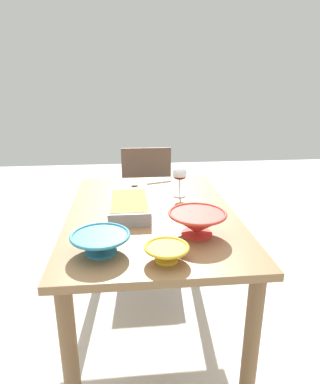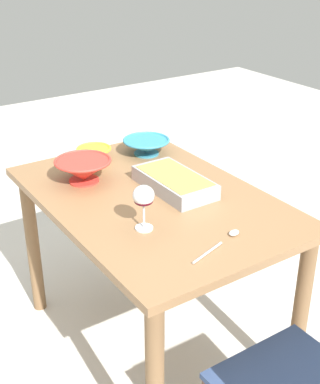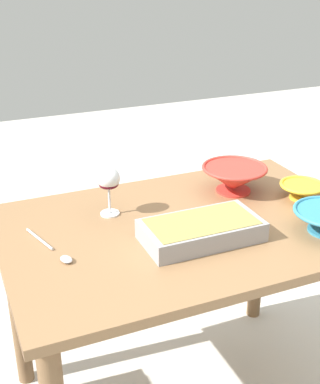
% 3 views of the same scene
% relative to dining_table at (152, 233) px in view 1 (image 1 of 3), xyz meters
% --- Properties ---
extents(ground_plane, '(8.00, 8.00, 0.00)m').
position_rel_dining_table_xyz_m(ground_plane, '(0.00, 0.00, -0.63)').
color(ground_plane, beige).
extents(dining_table, '(1.18, 0.79, 0.75)m').
position_rel_dining_table_xyz_m(dining_table, '(0.00, 0.00, 0.00)').
color(dining_table, olive).
rests_on(dining_table, ground_plane).
extents(chair, '(0.45, 0.41, 0.84)m').
position_rel_dining_table_xyz_m(chair, '(0.94, -0.04, -0.16)').
color(chair, '#334772').
rests_on(chair, ground_plane).
extents(wine_glass, '(0.08, 0.08, 0.17)m').
position_rel_dining_table_xyz_m(wine_glass, '(0.20, -0.17, 0.24)').
color(wine_glass, white).
rests_on(wine_glass, dining_table).
extents(casserole_dish, '(0.36, 0.19, 0.06)m').
position_rel_dining_table_xyz_m(casserole_dish, '(-0.00, 0.11, 0.15)').
color(casserole_dish, '#99999E').
rests_on(casserole_dish, dining_table).
extents(mixing_bowl, '(0.22, 0.22, 0.08)m').
position_rel_dining_table_xyz_m(mixing_bowl, '(-0.39, 0.21, 0.16)').
color(mixing_bowl, teal).
rests_on(mixing_bowl, dining_table).
extents(small_bowl, '(0.16, 0.16, 0.06)m').
position_rel_dining_table_xyz_m(small_bowl, '(-0.46, -0.02, 0.15)').
color(small_bowl, yellow).
rests_on(small_bowl, dining_table).
extents(serving_bowl, '(0.24, 0.24, 0.10)m').
position_rel_dining_table_xyz_m(serving_bowl, '(-0.27, -0.17, 0.17)').
color(serving_bowl, red).
rests_on(serving_bowl, dining_table).
extents(serving_spoon, '(0.09, 0.25, 0.01)m').
position_rel_dining_table_xyz_m(serving_spoon, '(0.43, 0.02, 0.12)').
color(serving_spoon, silver).
rests_on(serving_spoon, dining_table).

